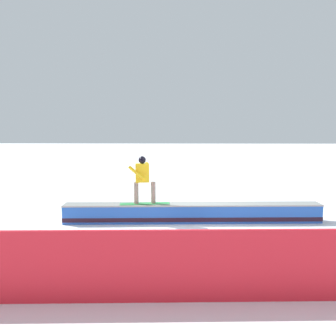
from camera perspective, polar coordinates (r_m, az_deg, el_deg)
The scene contains 4 objects.
ground_plane at distance 9.74m, azimuth 4.44°, elevation -9.67°, with size 120.00×120.00×0.00m, color white.
grind_box at distance 9.67m, azimuth 4.45°, elevation -8.21°, with size 7.73×0.84×0.57m.
snowboarder at distance 9.42m, azimuth -4.54°, elevation -1.84°, with size 1.50×0.50×1.43m.
safety_fence at distance 5.32m, azimuth 7.17°, elevation -17.10°, with size 12.63×0.06×1.19m, color red.
Camera 1 is at (0.52, 9.33, 2.74)m, focal length 33.85 mm.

